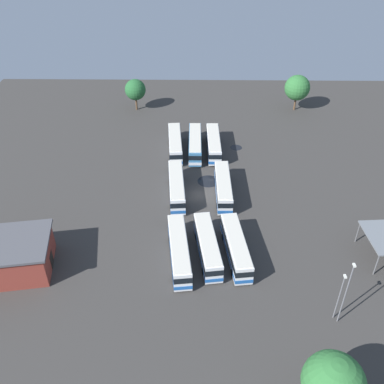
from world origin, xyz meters
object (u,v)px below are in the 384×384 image
object	(u,v)px
bus_row0_slot1	(208,246)
bus_row1_slot2	(177,186)
bus_row0_slot2	(179,250)
lamp_post_far_corner	(340,295)
tree_west_edge	(333,383)
bus_row1_slot0	(223,187)
bus_row2_slot2	(175,143)
bus_row0_slot0	(236,247)
bus_row2_slot0	(214,143)
bus_row2_slot1	(195,144)
lamp_post_by_building	(346,292)
depot_building	(8,256)
tree_east_edge	(135,90)
tree_north_edge	(297,88)

from	to	relation	value
bus_row0_slot1	bus_row1_slot2	bearing A→B (deg)	18.76
bus_row0_slot2	lamp_post_far_corner	bearing A→B (deg)	-116.98
lamp_post_far_corner	tree_west_edge	xyz separation A→B (m)	(-12.12, 4.15, 1.57)
bus_row1_slot0	lamp_post_far_corner	distance (m)	29.04
bus_row2_slot2	bus_row0_slot2	bearing A→B (deg)	-176.30
bus_row0_slot0	bus_row2_slot0	distance (m)	30.68
bus_row2_slot1	lamp_post_by_building	size ratio (longest dim) A/B	1.32
bus_row0_slot1	bus_row0_slot2	bearing A→B (deg)	103.62
bus_row1_slot0	bus_row0_slot2	bearing A→B (deg)	156.46
depot_building	lamp_post_by_building	xyz separation A→B (m)	(-8.26, -43.45, 2.81)
bus_row0_slot2	bus_row2_slot2	xyz separation A→B (m)	(31.37, 2.03, -0.00)
bus_row1_slot0	lamp_post_by_building	xyz separation A→B (m)	(-26.61, -12.99, 3.51)
bus_row0_slot1	tree_east_edge	xyz separation A→B (m)	(50.60, 16.41, 3.23)
bus_row0_slot2	tree_east_edge	xyz separation A→B (m)	(51.58, 12.35, 3.23)
bus_row1_slot2	lamp_post_far_corner	size ratio (longest dim) A/B	1.72
bus_row1_slot2	depot_building	xyz separation A→B (m)	(-18.36, 22.40, 0.69)
bus_row0_slot2	bus_row2_slot0	bearing A→B (deg)	-10.41
bus_row2_slot1	tree_east_edge	bearing A→B (deg)	35.19
bus_row0_slot0	lamp_post_by_building	size ratio (longest dim) A/B	1.25
bus_row1_slot0	bus_row2_slot0	size ratio (longest dim) A/B	0.99
tree_east_edge	bus_row2_slot1	bearing A→B (deg)	-144.81
tree_east_edge	bus_row0_slot0	bearing A→B (deg)	-158.04
bus_row2_slot1	lamp_post_far_corner	bearing A→B (deg)	-156.86
bus_row1_slot0	tree_east_edge	bearing A→B (deg)	28.57
bus_row0_slot1	bus_row2_slot0	bearing A→B (deg)	-3.22
tree_north_edge	lamp_post_far_corner	bearing A→B (deg)	174.13
lamp_post_far_corner	bus_row0_slot0	bearing A→B (deg)	46.78
lamp_post_far_corner	tree_west_edge	world-z (taller)	tree_west_edge
bus_row1_slot2	tree_north_edge	distance (m)	45.16
bus_row2_slot0	tree_east_edge	bearing A→B (deg)	41.93
bus_row0_slot0	lamp_post_by_building	world-z (taller)	lamp_post_by_building
bus_row0_slot1	bus_row2_slot2	bearing A→B (deg)	11.33
lamp_post_by_building	tree_north_edge	world-z (taller)	lamp_post_by_building
bus_row1_slot2	bus_row2_slot2	distance (m)	15.33
tree_west_edge	lamp_post_far_corner	bearing A→B (deg)	-18.92
bus_row0_slot0	lamp_post_far_corner	distance (m)	15.95
bus_row0_slot2	bus_row1_slot2	distance (m)	16.10
bus_row0_slot1	lamp_post_by_building	xyz separation A→B (m)	(-11.53, -15.93, 3.51)
tree_east_edge	tree_north_edge	xyz separation A→B (m)	(0.45, -38.34, 0.51)
bus_row2_slot0	tree_west_edge	size ratio (longest dim) A/B	1.43
bus_row0_slot1	bus_row1_slot0	xyz separation A→B (m)	(15.08, -2.94, 0.00)
lamp_post_by_building	tree_east_edge	bearing A→B (deg)	27.49
bus_row0_slot1	depot_building	world-z (taller)	depot_building
bus_row2_slot0	bus_row0_slot2	bearing A→B (deg)	169.59
bus_row0_slot0	tree_east_edge	bearing A→B (deg)	21.96
bus_row2_slot2	bus_row0_slot0	bearing A→B (deg)	-161.62
bus_row1_slot2	tree_north_edge	xyz separation A→B (m)	(35.96, -27.06, 3.75)
bus_row2_slot2	lamp_post_by_building	size ratio (longest dim) A/B	1.31
bus_row0_slot0	bus_row1_slot2	bearing A→B (deg)	31.08
bus_row0_slot1	bus_row2_slot0	xyz separation A→B (m)	(30.42, -1.71, 0.00)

